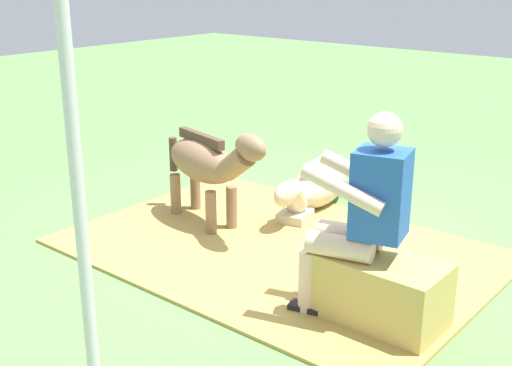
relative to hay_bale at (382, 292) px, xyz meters
The scene contains 7 objects.
ground_plane 1.39m from the hay_bale, 25.42° to the right, with size 24.00×24.00×0.00m, color #608C4C.
hay_patch 1.24m from the hay_bale, 21.48° to the right, with size 3.12×2.19×0.02m, color tan.
hay_bale is the anchor object (origin of this frame).
person_seated 0.52m from the hay_bale, ahead, with size 0.71×0.52×1.30m.
pony_standing 1.98m from the hay_bale, 14.20° to the right, with size 1.33×0.53×0.90m.
pony_lying 2.06m from the hay_bale, 43.82° to the right, with size 0.59×1.36×0.42m.
tent_pole_left 1.98m from the hay_bale, 69.92° to the left, with size 0.06×0.06×2.22m, color silver.
Camera 1 is at (-2.94, 3.82, 2.07)m, focal length 46.49 mm.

